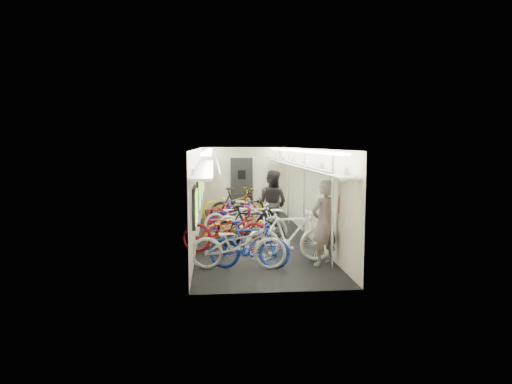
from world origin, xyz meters
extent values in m
plane|color=black|center=(0.00, 0.00, 0.00)|extent=(10.00, 10.00, 0.00)
plane|color=white|center=(0.00, 0.00, 2.40)|extent=(10.00, 10.00, 0.00)
plane|color=beige|center=(-1.50, 0.00, 1.20)|extent=(0.00, 10.00, 10.00)
plane|color=beige|center=(1.50, 0.00, 1.20)|extent=(0.00, 10.00, 10.00)
plane|color=beige|center=(0.00, 5.00, 1.20)|extent=(3.00, 0.00, 3.00)
plane|color=beige|center=(0.00, -5.00, 1.20)|extent=(3.00, 0.00, 3.00)
cube|color=black|center=(-1.46, -3.20, 1.25)|extent=(0.06, 1.10, 0.80)
cube|color=#8FBF53|center=(-1.42, -3.20, 1.25)|extent=(0.02, 0.96, 0.66)
cube|color=black|center=(-1.46, -1.00, 1.25)|extent=(0.06, 1.10, 0.80)
cube|color=#8FBF53|center=(-1.42, -1.00, 1.25)|extent=(0.02, 0.96, 0.66)
cube|color=black|center=(-1.46, 1.20, 1.25)|extent=(0.06, 1.10, 0.80)
cube|color=#8FBF53|center=(-1.42, 1.20, 1.25)|extent=(0.02, 0.96, 0.66)
cube|color=black|center=(-1.46, 3.40, 1.25)|extent=(0.06, 1.10, 0.80)
cube|color=#8FBF53|center=(-1.42, 3.40, 1.25)|extent=(0.02, 0.96, 0.66)
cube|color=yellow|center=(-1.45, -2.10, 1.30)|extent=(0.02, 0.22, 0.30)
cube|color=yellow|center=(-1.45, 0.10, 1.30)|extent=(0.02, 0.22, 0.30)
cube|color=yellow|center=(-1.45, 2.30, 1.30)|extent=(0.02, 0.22, 0.30)
cube|color=black|center=(0.00, 4.94, 1.00)|extent=(0.85, 0.08, 2.00)
cube|color=#999BA0|center=(-1.28, 0.00, 1.92)|extent=(0.40, 9.70, 0.05)
cube|color=#999BA0|center=(1.28, 0.00, 1.92)|extent=(0.40, 9.70, 0.05)
cylinder|color=silver|center=(-0.95, 0.00, 2.02)|extent=(0.04, 9.70, 0.04)
cylinder|color=silver|center=(0.95, 0.00, 2.02)|extent=(0.04, 9.70, 0.04)
cube|color=white|center=(-1.20, 0.00, 2.34)|extent=(0.18, 9.60, 0.04)
cube|color=white|center=(1.20, 0.00, 2.34)|extent=(0.18, 9.60, 0.04)
cylinder|color=silver|center=(1.25, -3.80, 1.20)|extent=(0.05, 0.05, 2.38)
cylinder|color=silver|center=(1.25, -1.00, 1.20)|extent=(0.05, 0.05, 2.38)
cylinder|color=silver|center=(1.25, 1.50, 1.20)|extent=(0.05, 0.05, 2.38)
cylinder|color=silver|center=(1.25, 4.00, 1.20)|extent=(0.05, 0.05, 2.38)
imported|color=silver|center=(-0.59, -3.48, 0.51)|extent=(2.00, 0.87, 1.02)
imported|color=#1A359D|center=(-0.36, -3.48, 0.50)|extent=(1.70, 0.73, 0.99)
imported|color=maroon|center=(-0.80, -1.95, 0.53)|extent=(2.05, 0.75, 1.07)
imported|color=black|center=(-0.21, -1.70, 0.53)|extent=(1.82, 1.08, 1.06)
imported|color=gold|center=(-0.46, -1.32, 0.47)|extent=(1.89, 1.17, 0.94)
imported|color=silver|center=(-0.14, -1.13, 0.55)|extent=(1.89, 0.82, 1.10)
imported|color=silver|center=(-0.47, 0.21, 0.49)|extent=(1.96, 1.19, 0.97)
imported|color=#221996|center=(-0.41, 0.41, 0.47)|extent=(1.60, 0.59, 0.94)
imported|color=maroon|center=(-0.48, 1.60, 0.48)|extent=(1.92, 1.32, 0.96)
imported|color=black|center=(-0.31, 1.73, 0.59)|extent=(2.01, 1.27, 1.17)
imported|color=yellow|center=(-0.46, 2.32, 0.54)|extent=(2.19, 1.31, 1.09)
imported|color=white|center=(0.54, -3.05, 0.58)|extent=(1.94, 0.60, 1.16)
imported|color=gray|center=(1.20, -3.35, 0.89)|extent=(0.78, 0.70, 1.79)
imported|color=black|center=(0.52, -0.23, 0.91)|extent=(1.12, 1.09, 1.82)
cube|color=#AB1128|center=(1.63, -3.34, 1.28)|extent=(0.28, 0.17, 0.38)
camera|label=1|loc=(-1.07, -12.49, 2.52)|focal=32.00mm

